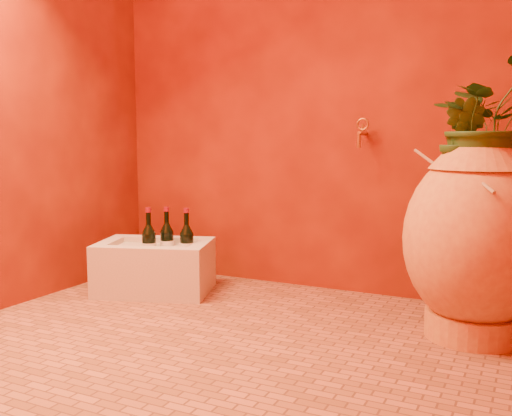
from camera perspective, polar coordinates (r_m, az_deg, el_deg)
The scene contains 11 objects.
floor at distance 2.37m, azimuth -2.12°, elevation -13.53°, with size 2.50×2.50×0.00m, color #995232.
wall_back at distance 3.16m, azimuth 6.71°, elevation 14.59°, with size 2.50×0.02×2.50m, color #5A1005.
wall_left at distance 3.05m, azimuth -24.10°, elevation 14.32°, with size 0.02×2.00×2.50m, color #5A1005.
amphora at distance 2.51m, azimuth 21.21°, elevation -2.79°, with size 0.70×0.70×0.85m.
stone_basin at distance 3.15m, azimuth -10.08°, elevation -5.93°, with size 0.68×0.58×0.28m.
wine_bottle_a at distance 3.07m, azimuth -6.93°, elevation -3.73°, with size 0.08×0.08×0.31m.
wine_bottle_b at distance 3.09m, azimuth -10.65°, elevation -3.70°, with size 0.08×0.08×0.31m.
wine_bottle_c at distance 3.16m, azimuth -8.89°, elevation -3.47°, with size 0.08×0.08×0.31m.
wall_tap at distance 2.98m, azimuth 10.53°, elevation 7.52°, with size 0.07×0.14×0.15m.
plant_main at distance 2.51m, azimuth 21.91°, elevation 8.01°, with size 0.45×0.39×0.50m, color #1E3F16.
plant_side at distance 2.45m, azimuth 19.92°, elevation 6.45°, with size 0.18×0.15×0.33m, color #1E3F16.
Camera 1 is at (1.06, -1.95, 0.83)m, focal length 40.00 mm.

